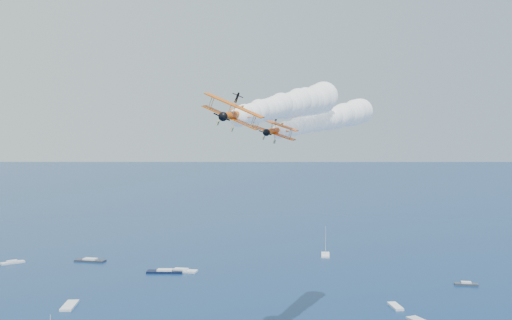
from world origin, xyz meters
name	(u,v)px	position (x,y,z in m)	size (l,w,h in m)	color
biplane_lead	(274,131)	(4.42, 28.31, 54.21)	(8.40, 9.42, 5.67)	#F55005
biplane_trail	(232,115)	(-15.73, 2.72, 56.72)	(8.12, 9.11, 5.49)	#E75704
smoke_trail_lead	(327,119)	(29.68, 49.38, 56.74)	(52.89, 45.27, 12.03)	white
smoke_trail_trail	(291,105)	(7.10, 26.42, 59.25)	(48.45, 50.04, 12.03)	white
spectator_boats	(135,301)	(1.03, 116.04, 0.35)	(235.45, 166.52, 0.70)	white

